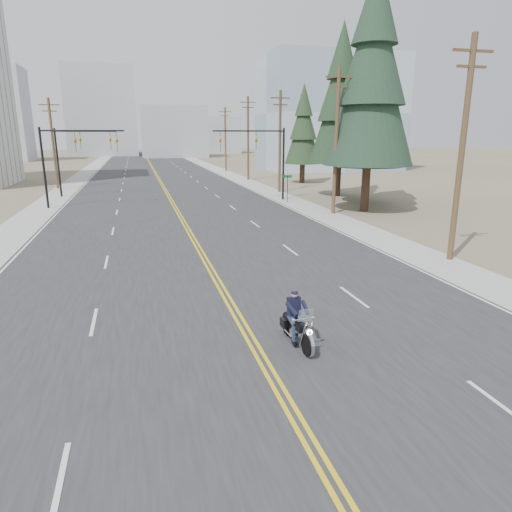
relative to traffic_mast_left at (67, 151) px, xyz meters
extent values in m
plane|color=#776D56|center=(8.98, -32.00, -4.94)|extent=(400.00, 400.00, 0.00)
cube|color=#303033|center=(8.98, 38.00, -4.93)|extent=(20.00, 200.00, 0.01)
cube|color=#A5A5A0|center=(-2.52, 38.00, -4.93)|extent=(3.00, 200.00, 0.01)
cube|color=#A5A5A0|center=(20.48, 38.00, -4.93)|extent=(3.00, 200.00, 0.01)
cylinder|color=black|center=(-2.02, 0.00, -1.44)|extent=(0.20, 0.20, 7.00)
cylinder|color=black|center=(1.48, 0.00, 1.76)|extent=(7.00, 0.14, 0.14)
imported|color=#BF8C0C|center=(0.78, 0.00, 1.11)|extent=(0.21, 0.26, 1.30)
imported|color=#BF8C0C|center=(4.28, 0.00, 1.11)|extent=(0.21, 0.26, 1.30)
cylinder|color=black|center=(19.98, 0.00, -1.44)|extent=(0.20, 0.20, 7.00)
cylinder|color=black|center=(16.48, 0.00, 1.76)|extent=(7.00, 0.14, 0.14)
imported|color=#BF8C0C|center=(17.18, 0.00, 1.11)|extent=(0.21, 0.26, 1.30)
imported|color=#BF8C0C|center=(13.68, 0.00, 1.11)|extent=(0.21, 0.26, 1.30)
cylinder|color=black|center=(-2.02, 8.00, -1.44)|extent=(0.20, 0.20, 7.00)
cylinder|color=black|center=(0.98, 8.00, 1.76)|extent=(6.00, 0.14, 0.14)
imported|color=#BF8C0C|center=(0.38, 8.00, 1.11)|extent=(0.21, 0.26, 1.30)
imported|color=#BF8C0C|center=(3.38, 8.00, 1.11)|extent=(0.21, 0.26, 1.30)
cylinder|color=black|center=(19.78, -2.00, -3.64)|extent=(0.06, 0.06, 2.60)
cube|color=#0C5926|center=(19.78, -2.00, -2.44)|extent=(0.90, 0.03, 0.25)
cylinder|color=brown|center=(21.48, -24.00, 0.56)|extent=(0.30, 0.30, 11.00)
cube|color=brown|center=(21.48, -24.00, 5.26)|extent=(2.20, 0.12, 0.12)
cube|color=brown|center=(21.48, -24.00, 4.56)|extent=(1.60, 0.12, 0.12)
cylinder|color=brown|center=(21.48, -9.00, 0.81)|extent=(0.30, 0.30, 11.50)
cube|color=brown|center=(21.48, -9.00, 5.76)|extent=(2.20, 0.12, 0.12)
cube|color=brown|center=(21.48, -9.00, 5.06)|extent=(1.60, 0.12, 0.12)
cylinder|color=brown|center=(21.48, 6.00, 0.56)|extent=(0.30, 0.30, 11.00)
cube|color=brown|center=(21.48, 6.00, 5.26)|extent=(2.20, 0.12, 0.12)
cube|color=brown|center=(21.48, 6.00, 4.56)|extent=(1.60, 0.12, 0.12)
cylinder|color=brown|center=(21.48, 21.00, 0.81)|extent=(0.30, 0.30, 11.50)
cube|color=brown|center=(21.48, 21.00, 5.76)|extent=(2.20, 0.12, 0.12)
cube|color=brown|center=(21.48, 21.00, 5.06)|extent=(1.60, 0.12, 0.12)
cylinder|color=brown|center=(21.48, 38.00, 0.56)|extent=(0.30, 0.30, 11.00)
cube|color=brown|center=(21.48, 38.00, 5.26)|extent=(2.20, 0.12, 0.12)
cube|color=brown|center=(21.48, 38.00, 4.56)|extent=(1.60, 0.12, 0.12)
cylinder|color=brown|center=(-3.52, 16.00, 0.31)|extent=(0.30, 0.30, 10.50)
cube|color=brown|center=(-3.52, 16.00, 4.76)|extent=(2.20, 0.12, 0.12)
cube|color=brown|center=(-3.52, 16.00, 4.06)|extent=(1.60, 0.12, 0.12)
cube|color=#9EB5CC|center=(40.98, 38.00, 5.06)|extent=(24.00, 16.00, 20.00)
cube|color=#ADB2B7|center=(16.98, 93.00, 2.06)|extent=(18.00, 14.00, 14.00)
cube|color=#B7BCC6|center=(48.98, 78.00, 4.06)|extent=(16.00, 12.00, 18.00)
cube|color=#ADB2B7|center=(-3.02, 108.00, 8.06)|extent=(20.00, 15.00, 26.00)
cube|color=#B7BCC6|center=(33.98, 118.00, 1.06)|extent=(14.00, 14.00, 12.00)
cylinder|color=#382619|center=(24.58, -8.52, -2.99)|extent=(0.76, 0.76, 3.89)
cone|color=#172F1F|center=(24.58, -8.52, 4.78)|extent=(7.34, 7.34, 11.66)
cone|color=#172F1F|center=(24.58, -8.52, 8.08)|extent=(5.50, 5.50, 8.74)
cone|color=#172F1F|center=(24.58, -8.52, 11.38)|extent=(3.67, 3.67, 6.22)
cylinder|color=#382619|center=(26.97, -4.09, -3.22)|extent=(0.75, 0.75, 3.43)
cone|color=black|center=(26.97, -4.09, 3.64)|extent=(6.43, 6.43, 10.29)
cone|color=black|center=(26.97, -4.09, 6.55)|extent=(4.82, 4.82, 7.72)
cone|color=black|center=(26.97, -4.09, 9.47)|extent=(3.22, 3.22, 5.49)
cylinder|color=#382619|center=(26.55, 1.49, -3.21)|extent=(0.61, 0.61, 3.46)
cone|color=#18311A|center=(26.55, 1.49, 3.72)|extent=(6.23, 6.23, 10.39)
cone|color=#18311A|center=(26.55, 1.49, 6.66)|extent=(4.67, 4.67, 7.79)
cone|color=#18311A|center=(26.55, 1.49, 9.61)|extent=(3.12, 3.12, 5.54)
cylinder|color=#382619|center=(27.58, 15.12, -3.66)|extent=(0.60, 0.60, 2.56)
cone|color=#1B3219|center=(27.58, 15.12, 1.47)|extent=(4.79, 4.79, 7.69)
cone|color=#1B3219|center=(27.58, 15.12, 3.65)|extent=(3.59, 3.59, 5.77)
cone|color=#1B3219|center=(27.58, 15.12, 5.83)|extent=(2.39, 2.39, 4.10)
camera|label=1|loc=(5.75, -43.85, 1.46)|focal=32.00mm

